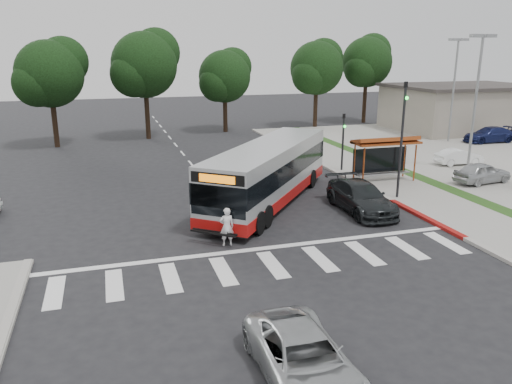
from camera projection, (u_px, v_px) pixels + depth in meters
name	position (u px, v px, depth m)	size (l,w,h in m)	color
ground	(240.00, 224.00, 24.12)	(140.00, 140.00, 0.00)	black
sidewalk_east	(363.00, 171.00, 34.53)	(4.00, 40.00, 0.12)	gray
curb_east	(337.00, 172.00, 33.97)	(0.30, 40.00, 0.15)	#9E9991
curb_east_red	(425.00, 218.00, 24.76)	(0.32, 6.00, 0.15)	maroon
parking_lot	(486.00, 155.00, 39.72)	(18.00, 36.00, 0.10)	gray
commercial_building	(462.00, 109.00, 52.13)	(14.00, 10.00, 4.40)	gray
building_roof_cap	(464.00, 86.00, 51.49)	(14.60, 10.60, 0.30)	#383330
crosswalk_ladder	(273.00, 265.00, 19.51)	(18.00, 2.60, 0.01)	silver
bus_shelter	(385.00, 146.00, 31.18)	(4.20, 1.60, 2.86)	#964019
traffic_signal_ne_tall	(402.00, 131.00, 27.11)	(0.18, 0.37, 6.50)	black
traffic_signal_ne_short	(343.00, 136.00, 33.93)	(0.18, 0.37, 4.00)	black
lot_light_front	(477.00, 85.00, 33.04)	(1.90, 0.35, 9.01)	gray
lot_light_mid	(455.00, 76.00, 43.92)	(1.90, 0.35, 9.01)	gray
tree_ne_a	(317.00, 67.00, 52.69)	(6.16, 5.74, 9.30)	black
tree_ne_b	(367.00, 61.00, 56.34)	(6.16, 5.74, 10.02)	black
tree_north_a	(145.00, 64.00, 45.69)	(6.60, 6.15, 10.17)	black
tree_north_b	(225.00, 76.00, 50.10)	(5.72, 5.33, 8.43)	black
tree_north_c	(50.00, 73.00, 41.79)	(6.16, 5.74, 9.30)	black
transit_bus	(269.00, 174.00, 27.04)	(2.72, 12.56, 3.24)	#AFB1B3
pedestrian	(227.00, 227.00, 21.24)	(0.62, 0.41, 1.70)	white
dark_sedan	(361.00, 197.00, 25.83)	(2.13, 5.24, 1.52)	black
silver_suv_south	(304.00, 359.00, 12.45)	(2.14, 4.64, 1.29)	#A7AAAC
parked_car_0	(482.00, 173.00, 31.06)	(1.54, 3.82, 1.30)	#B0B3B6
parked_car_1	(459.00, 157.00, 36.11)	(1.20, 3.44, 1.13)	white
parked_car_3	(489.00, 135.00, 44.87)	(1.93, 4.74, 1.37)	#161E4F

